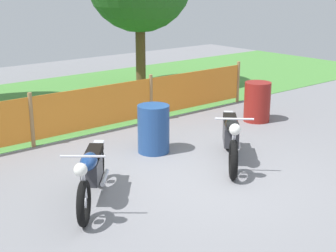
{
  "coord_description": "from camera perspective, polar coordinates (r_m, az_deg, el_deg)",
  "views": [
    {
      "loc": [
        -5.07,
        -5.43,
        3.05
      ],
      "look_at": [
        -0.48,
        0.13,
        0.9
      ],
      "focal_mm": 52.8,
      "sensor_mm": 36.0,
      "label": 1
    }
  ],
  "objects": [
    {
      "name": "spare_drum",
      "position": [
        8.97,
        -1.68,
        -0.33
      ],
      "size": [
        0.58,
        0.58,
        0.88
      ],
      "primitive_type": "cylinder",
      "color": "navy",
      "rests_on": "ground"
    },
    {
      "name": "motorcycle_lead",
      "position": [
        7.0,
        -8.83,
        -5.44
      ],
      "size": [
        1.33,
        1.56,
        0.92
      ],
      "rotation": [
        0.0,
        0.0,
        -2.27
      ],
      "color": "black",
      "rests_on": "ground"
    },
    {
      "name": "barrier_fence",
      "position": [
        10.17,
        -8.28,
        2.14
      ],
      "size": [
        8.51,
        0.08,
        1.05
      ],
      "color": "#997547",
      "rests_on": "ground"
    },
    {
      "name": "motorcycle_trailing",
      "position": [
        8.46,
        7.28,
        -1.27
      ],
      "size": [
        1.49,
        1.59,
        0.98
      ],
      "rotation": [
        0.0,
        0.0,
        -2.32
      ],
      "color": "black",
      "rests_on": "ground"
    },
    {
      "name": "grass_verge",
      "position": [
        12.89,
        -15.17,
        2.34
      ],
      "size": [
        24.0,
        6.0,
        0.01
      ],
      "primitive_type": "cube",
      "color": "#4C8C3D",
      "rests_on": "ground"
    },
    {
      "name": "ground",
      "position": [
        8.03,
        3.28,
        -5.82
      ],
      "size": [
        24.0,
        24.0,
        0.02
      ],
      "primitive_type": "cube",
      "color": "gray"
    },
    {
      "name": "oil_drum",
      "position": [
        11.14,
        10.26,
        2.77
      ],
      "size": [
        0.58,
        0.58,
        0.88
      ],
      "primitive_type": "cylinder",
      "color": "maroon",
      "rests_on": "ground"
    }
  ]
}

